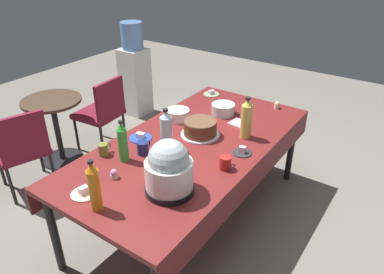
% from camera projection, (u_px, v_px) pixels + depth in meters
% --- Properties ---
extents(ground, '(9.00, 9.00, 0.00)m').
position_uv_depth(ground, '(192.00, 216.00, 3.19)').
color(ground, slate).
extents(potluck_table, '(2.20, 1.10, 0.75)m').
position_uv_depth(potluck_table, '(192.00, 149.00, 2.86)').
color(potluck_table, maroon).
rests_on(potluck_table, ground).
extents(frosted_layer_cake, '(0.32, 0.32, 0.13)m').
position_uv_depth(frosted_layer_cake, '(200.00, 128.00, 2.91)').
color(frosted_layer_cake, silver).
rests_on(frosted_layer_cake, potluck_table).
extents(slow_cooker, '(0.31, 0.31, 0.37)m').
position_uv_depth(slow_cooker, '(169.00, 169.00, 2.21)').
color(slow_cooker, black).
rests_on(slow_cooker, potluck_table).
extents(glass_salad_bowl, '(0.21, 0.21, 0.10)m').
position_uv_depth(glass_salad_bowl, '(223.00, 109.00, 3.27)').
color(glass_salad_bowl, '#B2C6BC').
rests_on(glass_salad_bowl, potluck_table).
extents(ceramic_snack_bowl, '(0.20, 0.20, 0.09)m').
position_uv_depth(ceramic_snack_bowl, '(178.00, 115.00, 3.17)').
color(ceramic_snack_bowl, silver).
rests_on(ceramic_snack_bowl, potluck_table).
extents(dessert_plate_cream, '(0.17, 0.17, 0.06)m').
position_uv_depth(dessert_plate_cream, '(84.00, 193.00, 2.26)').
color(dessert_plate_cream, beige).
rests_on(dessert_plate_cream, potluck_table).
extents(dessert_plate_cobalt, '(0.18, 0.18, 0.05)m').
position_uv_depth(dessert_plate_cobalt, '(140.00, 137.00, 2.89)').
color(dessert_plate_cobalt, '#2D4CB2').
rests_on(dessert_plate_cobalt, potluck_table).
extents(dessert_plate_sage, '(0.16, 0.16, 0.05)m').
position_uv_depth(dessert_plate_sage, '(211.00, 94.00, 3.69)').
color(dessert_plate_sage, '#8CA87F').
rests_on(dessert_plate_sage, potluck_table).
extents(dessert_plate_charcoal, '(0.14, 0.14, 0.06)m').
position_uv_depth(dessert_plate_charcoal, '(242.00, 152.00, 2.68)').
color(dessert_plate_charcoal, '#2D2D33').
rests_on(dessert_plate_charcoal, potluck_table).
extents(cupcake_rose, '(0.05, 0.05, 0.07)m').
position_uv_depth(cupcake_rose, '(249.00, 105.00, 3.39)').
color(cupcake_rose, beige).
rests_on(cupcake_rose, potluck_table).
extents(cupcake_mint, '(0.05, 0.05, 0.07)m').
position_uv_depth(cupcake_mint, '(277.00, 105.00, 3.38)').
color(cupcake_mint, beige).
rests_on(cupcake_mint, potluck_table).
extents(cupcake_lemon, '(0.05, 0.05, 0.07)m').
position_uv_depth(cupcake_lemon, '(114.00, 174.00, 2.40)').
color(cupcake_lemon, beige).
rests_on(cupcake_lemon, potluck_table).
extents(soda_bottle_ginger_ale, '(0.09, 0.09, 0.34)m').
position_uv_depth(soda_bottle_ginger_ale, '(246.00, 119.00, 2.83)').
color(soda_bottle_ginger_ale, gold).
rests_on(soda_bottle_ginger_ale, potluck_table).
extents(soda_bottle_orange_juice, '(0.07, 0.07, 0.34)m').
position_uv_depth(soda_bottle_orange_juice, '(94.00, 187.00, 2.06)').
color(soda_bottle_orange_juice, orange).
rests_on(soda_bottle_orange_juice, potluck_table).
extents(soda_bottle_lime_soda, '(0.07, 0.07, 0.32)m').
position_uv_depth(soda_bottle_lime_soda, '(123.00, 142.00, 2.54)').
color(soda_bottle_lime_soda, green).
rests_on(soda_bottle_lime_soda, potluck_table).
extents(soda_bottle_water, '(0.09, 0.09, 0.34)m').
position_uv_depth(soda_bottle_water, '(166.00, 131.00, 2.66)').
color(soda_bottle_water, silver).
rests_on(soda_bottle_water, potluck_table).
extents(coffee_mug_navy, '(0.13, 0.08, 0.10)m').
position_uv_depth(coffee_mug_navy, '(143.00, 148.00, 2.66)').
color(coffee_mug_navy, navy).
rests_on(coffee_mug_navy, potluck_table).
extents(coffee_mug_olive, '(0.11, 0.07, 0.09)m').
position_uv_depth(coffee_mug_olive, '(104.00, 149.00, 2.65)').
color(coffee_mug_olive, olive).
rests_on(coffee_mug_olive, potluck_table).
extents(coffee_mug_red, '(0.12, 0.08, 0.10)m').
position_uv_depth(coffee_mug_red, '(225.00, 163.00, 2.49)').
color(coffee_mug_red, '#B2231E').
rests_on(coffee_mug_red, potluck_table).
extents(paper_napkin_stack, '(0.16, 0.16, 0.02)m').
position_uv_depth(paper_napkin_stack, '(238.00, 124.00, 3.09)').
color(paper_napkin_stack, pink).
rests_on(paper_napkin_stack, potluck_table).
extents(maroon_chair_left, '(0.55, 0.55, 0.85)m').
position_uv_depth(maroon_chair_left, '(22.00, 147.00, 3.29)').
color(maroon_chair_left, maroon).
rests_on(maroon_chair_left, ground).
extents(maroon_chair_right, '(0.48, 0.48, 0.85)m').
position_uv_depth(maroon_chair_right, '(103.00, 110.00, 3.99)').
color(maroon_chair_right, maroon).
rests_on(maroon_chair_right, ground).
extents(round_cafe_table, '(0.60, 0.60, 0.72)m').
position_uv_depth(round_cafe_table, '(55.00, 119.00, 3.77)').
color(round_cafe_table, '#473323').
rests_on(round_cafe_table, ground).
extents(water_cooler, '(0.32, 0.32, 1.24)m').
position_uv_depth(water_cooler, '(135.00, 72.00, 4.81)').
color(water_cooler, silver).
rests_on(water_cooler, ground).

